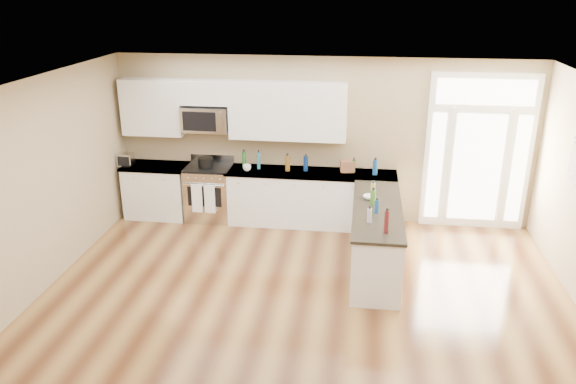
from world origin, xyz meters
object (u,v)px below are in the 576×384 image
Objects in this scene: peninsula_cabinet at (376,240)px; kitchen_range at (210,193)px; toaster_oven at (126,160)px; stockpot at (206,162)px.

kitchen_range reaches higher than peninsula_cabinet.
peninsula_cabinet is 3.19m from kitchen_range.
toaster_oven reaches higher than peninsula_cabinet.
toaster_oven is (-1.40, -0.06, 0.00)m from stockpot.
stockpot reaches higher than kitchen_range.
kitchen_range is 4.27× the size of toaster_oven.
toaster_oven reaches higher than stockpot.
kitchen_range is 1.54m from toaster_oven.
stockpot is 0.98× the size of toaster_oven.
toaster_oven is (-4.28, 1.36, 0.61)m from peninsula_cabinet.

